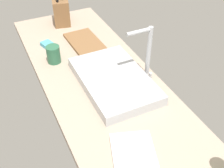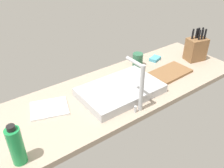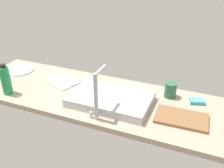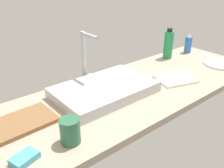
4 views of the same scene
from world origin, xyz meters
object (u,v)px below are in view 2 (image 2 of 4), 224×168
(water_bottle, at_px, (16,146))
(dish_towel, at_px, (49,108))
(knife_block, at_px, (196,49))
(faucet, at_px, (140,84))
(sink_basin, at_px, (121,90))
(dish_sponge, at_px, (155,59))
(cutting_board, at_px, (170,72))
(coffee_mug, at_px, (138,60))

(water_bottle, relative_size, dish_towel, 1.01)
(knife_block, bearing_deg, faucet, 28.14)
(knife_block, distance_m, dish_towel, 1.19)
(sink_basin, height_order, knife_block, knife_block)
(dish_sponge, bearing_deg, water_bottle, 16.71)
(faucet, xyz_separation_m, cutting_board, (-0.45, -0.17, -0.16))
(faucet, xyz_separation_m, coffee_mug, (-0.34, -0.39, -0.12))
(sink_basin, xyz_separation_m, dish_towel, (0.42, -0.12, -0.02))
(water_bottle, bearing_deg, sink_basin, -167.55)
(coffee_mug, bearing_deg, sink_basin, 33.38)
(cutting_board, relative_size, water_bottle, 1.40)
(dish_sponge, bearing_deg, sink_basin, 22.19)
(sink_basin, bearing_deg, faucet, 87.23)
(cutting_board, height_order, dish_sponge, dish_sponge)
(faucet, relative_size, dish_towel, 1.38)
(sink_basin, relative_size, knife_block, 2.00)
(faucet, relative_size, dish_sponge, 3.20)
(sink_basin, bearing_deg, water_bottle, 12.45)
(knife_block, height_order, dish_towel, knife_block)
(faucet, relative_size, water_bottle, 1.38)
(water_bottle, relative_size, coffee_mug, 2.10)
(sink_basin, bearing_deg, dish_sponge, -157.81)
(sink_basin, xyz_separation_m, faucet, (0.01, 0.18, 0.14))
(knife_block, relative_size, dish_sponge, 2.78)
(faucet, height_order, water_bottle, faucet)
(cutting_board, height_order, coffee_mug, coffee_mug)
(faucet, xyz_separation_m, dish_towel, (0.42, -0.29, -0.16))
(sink_basin, relative_size, coffee_mug, 5.03)
(knife_block, bearing_deg, water_bottle, 20.21)
(sink_basin, bearing_deg, coffee_mug, -146.62)
(dish_sponge, bearing_deg, dish_towel, 5.30)
(sink_basin, height_order, dish_towel, sink_basin)
(knife_block, xyz_separation_m, dish_sponge, (0.26, -0.17, -0.08))
(water_bottle, distance_m, dish_towel, 0.38)
(water_bottle, height_order, dish_towel, water_bottle)
(knife_block, height_order, dish_sponge, knife_block)
(knife_block, relative_size, water_bottle, 1.19)
(faucet, bearing_deg, cutting_board, -159.83)
(knife_block, xyz_separation_m, dish_towel, (1.18, -0.09, -0.09))
(faucet, distance_m, water_bottle, 0.68)
(sink_basin, bearing_deg, dish_towel, -15.69)
(knife_block, bearing_deg, coffee_mug, -10.33)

